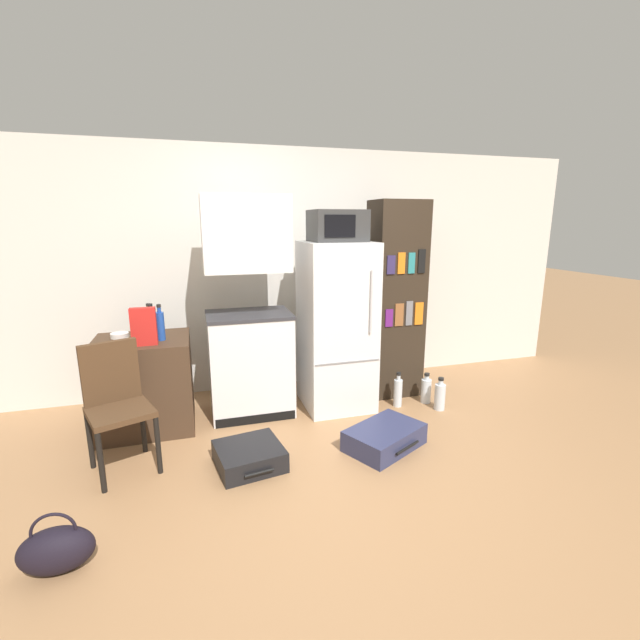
% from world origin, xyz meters
% --- Properties ---
extents(ground_plane, '(24.00, 24.00, 0.00)m').
position_xyz_m(ground_plane, '(0.00, 0.00, 0.00)').
color(ground_plane, '#A3754C').
extents(wall_back, '(6.40, 0.10, 2.46)m').
position_xyz_m(wall_back, '(0.20, 2.00, 1.23)').
color(wall_back, silver).
rests_on(wall_back, ground_plane).
extents(side_table, '(0.77, 0.64, 0.78)m').
position_xyz_m(side_table, '(-1.31, 1.28, 0.39)').
color(side_table, '#422D1E').
rests_on(side_table, ground_plane).
extents(kitchen_hutch, '(0.74, 0.55, 1.96)m').
position_xyz_m(kitchen_hutch, '(-0.41, 1.33, 0.90)').
color(kitchen_hutch, white).
rests_on(kitchen_hutch, ground_plane).
extents(refrigerator, '(0.62, 0.68, 1.56)m').
position_xyz_m(refrigerator, '(0.39, 1.27, 0.78)').
color(refrigerator, white).
rests_on(refrigerator, ground_plane).
extents(microwave, '(0.47, 0.42, 0.28)m').
position_xyz_m(microwave, '(0.39, 1.27, 1.70)').
color(microwave, '#333333').
rests_on(microwave, refrigerator).
extents(bookshelf, '(0.50, 0.40, 1.93)m').
position_xyz_m(bookshelf, '(1.06, 1.40, 0.97)').
color(bookshelf, '#2D2319').
rests_on(bookshelf, ground_plane).
extents(bottle_olive_oil, '(0.07, 0.07, 0.26)m').
position_xyz_m(bottle_olive_oil, '(-1.26, 1.48, 0.89)').
color(bottle_olive_oil, '#566619').
rests_on(bottle_olive_oil, side_table).
extents(bottle_wine_dark, '(0.08, 0.08, 0.29)m').
position_xyz_m(bottle_wine_dark, '(-1.22, 1.30, 0.91)').
color(bottle_wine_dark, black).
rests_on(bottle_wine_dark, side_table).
extents(bottle_blue_soda, '(0.07, 0.07, 0.30)m').
position_xyz_m(bottle_blue_soda, '(-1.15, 1.21, 0.91)').
color(bottle_blue_soda, '#1E47A3').
rests_on(bottle_blue_soda, side_table).
extents(bowl, '(0.14, 0.14, 0.04)m').
position_xyz_m(bowl, '(-1.49, 1.39, 0.80)').
color(bowl, silver).
rests_on(bowl, side_table).
extents(cereal_box, '(0.19, 0.07, 0.30)m').
position_xyz_m(cereal_box, '(-1.26, 1.09, 0.93)').
color(cereal_box, red).
rests_on(cereal_box, side_table).
extents(chair, '(0.52, 0.52, 0.91)m').
position_xyz_m(chair, '(-1.44, 0.69, 0.54)').
color(chair, black).
rests_on(chair, ground_plane).
extents(suitcase_large_flat, '(0.52, 0.51, 0.15)m').
position_xyz_m(suitcase_large_flat, '(-0.55, 0.42, 0.07)').
color(suitcase_large_flat, black).
rests_on(suitcase_large_flat, ground_plane).
extents(suitcase_small_flat, '(0.71, 0.62, 0.17)m').
position_xyz_m(suitcase_small_flat, '(0.50, 0.38, 0.08)').
color(suitcase_small_flat, navy).
rests_on(suitcase_small_flat, ground_plane).
extents(handbag, '(0.36, 0.20, 0.33)m').
position_xyz_m(handbag, '(-1.61, -0.28, 0.12)').
color(handbag, black).
rests_on(handbag, ground_plane).
extents(water_bottle_front, '(0.10, 0.10, 0.30)m').
position_xyz_m(water_bottle_front, '(1.25, 1.05, 0.13)').
color(water_bottle_front, silver).
rests_on(water_bottle_front, ground_plane).
extents(water_bottle_middle, '(0.08, 0.08, 0.34)m').
position_xyz_m(water_bottle_middle, '(0.95, 1.05, 0.14)').
color(water_bottle_middle, silver).
rests_on(water_bottle_middle, ground_plane).
extents(water_bottle_back, '(0.10, 0.10, 0.32)m').
position_xyz_m(water_bottle_back, '(1.29, 0.87, 0.13)').
color(water_bottle_back, silver).
rests_on(water_bottle_back, ground_plane).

